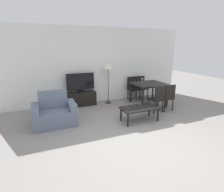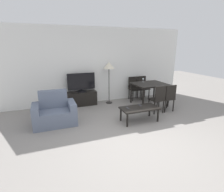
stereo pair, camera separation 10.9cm
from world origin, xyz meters
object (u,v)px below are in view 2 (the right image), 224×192
Objects in this scene: dining_chair_near at (158,98)px; floor_lamp at (109,67)px; dining_chair_far_left at (134,87)px; remote_primary at (140,105)px; remote_secondary at (127,108)px; coffee_table at (140,109)px; dining_chair_near_right at (168,97)px; dining_table at (150,86)px; dining_chair_far at (143,86)px; tv at (81,83)px; wine_glass_left at (143,79)px; armchair at (55,113)px; tv_stand at (82,98)px.

floor_lamp reaches higher than dining_chair_near.
dining_chair_near and dining_chair_far_left have the same top height.
remote_primary is at bearing -164.33° from dining_chair_near.
remote_secondary is at bearing -93.58° from floor_lamp.
dining_chair_near_right is (1.24, 0.36, 0.13)m from coffee_table.
coffee_table is at bearing -132.01° from dining_table.
dining_table reaches higher than remote_primary.
dining_chair_far is (0.39, 1.60, 0.00)m from dining_chair_near.
tv is at bearing 173.86° from floor_lamp.
dining_table is at bearing -75.02° from wine_glass_left.
coffee_table is at bearing -157.00° from dining_chair_near.
dining_chair_near_right is (3.47, -0.30, 0.18)m from armchair.
dining_chair_far reaches higher than coffee_table.
dining_chair_far_left is at bearing 102.96° from wine_glass_left.
wine_glass_left reaches higher than armchair.
dining_chair_far_left is (0.85, 1.96, 0.13)m from coffee_table.
coffee_table is at bearing -121.92° from remote_primary.
dining_chair_far_left is (2.07, 0.01, 0.24)m from tv_stand.
dining_table is at bearing 8.68° from armchair.
tv is (0.00, -0.00, 0.58)m from tv_stand.
coffee_table is 0.18m from remote_primary.
dining_table is 7.47× the size of remote_primary.
dining_chair_near is 1.00× the size of dining_chair_far.
dining_chair_near is at bearing 180.00° from dining_chair_near_right.
armchair reaches higher than remote_primary.
remote_secondary is (-1.20, -0.31, -0.07)m from dining_chair_near.
dining_chair_far is at bearing 4.77° from floor_lamp.
coffee_table is (1.22, -1.95, 0.11)m from tv_stand.
remote_primary reaches higher than coffee_table.
floor_lamp is at bearing 86.42° from remote_secondary.
remote_primary is (-0.76, -0.21, -0.07)m from dining_chair_near.
tv_stand is at bearing 90.00° from tv.
coffee_table is at bearing -82.73° from floor_lamp.
remote_secondary is at bearing -122.10° from dining_chair_far_left.
floor_lamp reaches higher than remote_primary.
armchair reaches higher than dining_table.
armchair is 1.24× the size of dining_chair_far_left.
floor_lamp reaches higher than dining_chair_near_right.
floor_lamp reaches higher than tv.
floor_lamp is at bearing -175.23° from dining_chair_far.
tv_stand is at bearing 167.80° from wine_glass_left.
dining_table is at bearing 76.24° from dining_chair_near.
dining_chair_far_left reaches higher than remote_secondary.
tv is at bearing 51.94° from armchair.
dining_chair_near is at bearing -37.50° from tv_stand.
armchair is 2.52m from floor_lamp.
remote_primary is 1.00× the size of remote_secondary.
floor_lamp is at bearing 134.98° from dining_chair_near_right.
armchair reaches higher than coffee_table.
dining_chair_near_right is at bearing -90.00° from dining_chair_far.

